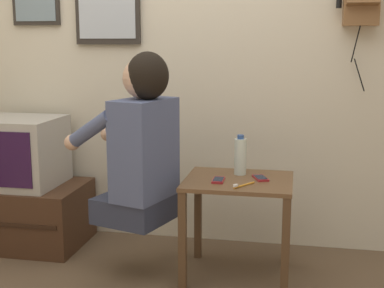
% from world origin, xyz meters
% --- Properties ---
extents(wall_back, '(6.80, 0.05, 2.55)m').
position_xyz_m(wall_back, '(0.00, 1.02, 1.27)').
color(wall_back, beige).
rests_on(wall_back, ground_plane).
extents(side_table, '(0.58, 0.49, 0.56)m').
position_xyz_m(side_table, '(0.40, 0.46, 0.45)').
color(side_table, brown).
rests_on(side_table, ground_plane).
extents(person, '(0.60, 0.51, 0.92)m').
position_xyz_m(person, '(-0.12, 0.36, 0.76)').
color(person, '#2D3347').
rests_on(person, ground_plane).
extents(tv_stand, '(0.76, 0.54, 0.39)m').
position_xyz_m(tv_stand, '(-1.00, 0.70, 0.20)').
color(tv_stand, '#422819').
rests_on(tv_stand, ground_plane).
extents(television, '(0.51, 0.48, 0.43)m').
position_xyz_m(television, '(-1.02, 0.69, 0.61)').
color(television, '#ADA89E').
rests_on(television, tv_stand).
extents(cell_phone_held, '(0.06, 0.13, 0.01)m').
position_xyz_m(cell_phone_held, '(0.29, 0.40, 0.56)').
color(cell_phone_held, maroon).
rests_on(cell_phone_held, side_table).
extents(cell_phone_spare, '(0.10, 0.14, 0.01)m').
position_xyz_m(cell_phone_spare, '(0.51, 0.49, 0.56)').
color(cell_phone_spare, maroon).
rests_on(cell_phone_spare, side_table).
extents(water_bottle, '(0.07, 0.07, 0.22)m').
position_xyz_m(water_bottle, '(0.39, 0.57, 0.66)').
color(water_bottle, silver).
rests_on(water_bottle, side_table).
extents(toothbrush, '(0.10, 0.14, 0.02)m').
position_xyz_m(toothbrush, '(0.43, 0.31, 0.56)').
color(toothbrush, orange).
rests_on(toothbrush, side_table).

